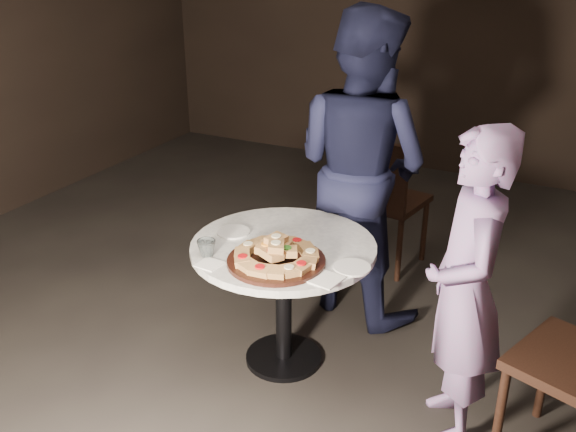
{
  "coord_description": "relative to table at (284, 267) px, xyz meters",
  "views": [
    {
      "loc": [
        1.22,
        -2.38,
        2.09
      ],
      "look_at": [
        -0.07,
        0.2,
        0.82
      ],
      "focal_mm": 40.0,
      "sensor_mm": 36.0,
      "label": 1
    }
  ],
  "objects": [
    {
      "name": "napkin_near",
      "position": [
        -0.21,
        -0.35,
        0.13
      ],
      "size": [
        0.11,
        0.11,
        0.01
      ],
      "primitive_type": "cube",
      "rotation": [
        0.0,
        0.0,
        -0.07
      ],
      "color": "white",
      "rests_on": "table"
    },
    {
      "name": "floor",
      "position": [
        0.07,
        -0.15,
        -0.56
      ],
      "size": [
        7.0,
        7.0,
        0.0
      ],
      "primitive_type": "plane",
      "color": "black",
      "rests_on": "ground"
    },
    {
      "name": "plate_left",
      "position": [
        -0.29,
        -0.0,
        0.13
      ],
      "size": [
        0.19,
        0.19,
        0.01
      ],
      "primitive_type": "cylinder",
      "rotation": [
        0.0,
        0.0,
        0.15
      ],
      "color": "white",
      "rests_on": "table"
    },
    {
      "name": "water_glass",
      "position": [
        -0.26,
        -0.28,
        0.17
      ],
      "size": [
        0.09,
        0.09,
        0.08
      ],
      "primitive_type": "imported",
      "rotation": [
        0.0,
        0.0,
        -0.05
      ],
      "color": "silver",
      "rests_on": "table"
    },
    {
      "name": "chair_far",
      "position": [
        0.11,
        1.22,
        -0.03
      ],
      "size": [
        0.5,
        0.52,
        0.93
      ],
      "rotation": [
        0.0,
        0.0,
        2.97
      ],
      "color": "black",
      "rests_on": "ground"
    },
    {
      "name": "diner_teal",
      "position": [
        0.91,
        -0.11,
        0.16
      ],
      "size": [
        0.52,
        0.62,
        1.44
      ],
      "primitive_type": "imported",
      "rotation": [
        0.0,
        0.0,
        -1.18
      ],
      "color": "#8268A1",
      "rests_on": "ground"
    },
    {
      "name": "table",
      "position": [
        0.0,
        0.0,
        0.0
      ],
      "size": [
        1.11,
        1.11,
        0.69
      ],
      "rotation": [
        0.0,
        0.0,
        0.24
      ],
      "color": "black",
      "rests_on": "ground"
    },
    {
      "name": "focaccia_pile",
      "position": [
        0.06,
        -0.19,
        0.18
      ],
      "size": [
        0.41,
        0.41,
        0.11
      ],
      "rotation": [
        0.0,
        0.0,
        -0.3
      ],
      "color": "#A67440",
      "rests_on": "serving_board"
    },
    {
      "name": "diner_navy",
      "position": [
        0.12,
        0.72,
        0.32
      ],
      "size": [
        1.03,
        0.91,
        1.77
      ],
      "primitive_type": "imported",
      "rotation": [
        0.0,
        0.0,
        2.82
      ],
      "color": "black",
      "rests_on": "ground"
    },
    {
      "name": "plate_right",
      "position": [
        0.4,
        -0.09,
        0.13
      ],
      "size": [
        0.22,
        0.22,
        0.01
      ],
      "primitive_type": "cylinder",
      "rotation": [
        0.0,
        0.0,
        0.39
      ],
      "color": "white",
      "rests_on": "table"
    },
    {
      "name": "serving_board",
      "position": [
        0.06,
        -0.19,
        0.14
      ],
      "size": [
        0.49,
        0.49,
        0.02
      ],
      "primitive_type": "cylinder",
      "rotation": [
        0.0,
        0.0,
        0.06
      ],
      "color": "black",
      "rests_on": "table"
    },
    {
      "name": "napkin_far",
      "position": [
        0.33,
        -0.24,
        0.13
      ],
      "size": [
        0.16,
        0.16,
        0.01
      ],
      "primitive_type": "cube",
      "rotation": [
        0.0,
        0.0,
        -0.17
      ],
      "color": "white",
      "rests_on": "table"
    }
  ]
}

